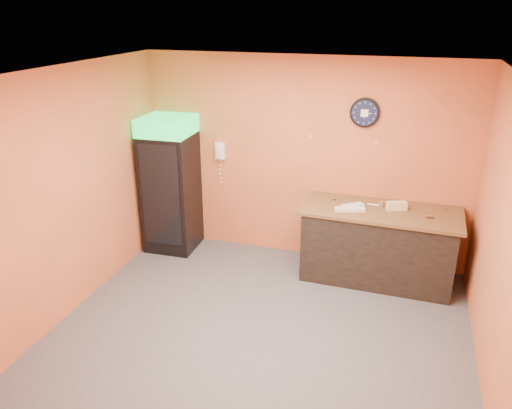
% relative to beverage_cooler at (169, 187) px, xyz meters
% --- Properties ---
extents(floor, '(4.50, 4.50, 0.00)m').
position_rel_beverage_cooler_xyz_m(floor, '(1.85, -1.61, -0.96)').
color(floor, '#47474C').
rests_on(floor, ground).
extents(back_wall, '(4.50, 0.02, 2.80)m').
position_rel_beverage_cooler_xyz_m(back_wall, '(1.85, 0.39, 0.44)').
color(back_wall, '#DD693E').
rests_on(back_wall, floor).
extents(left_wall, '(0.02, 4.00, 2.80)m').
position_rel_beverage_cooler_xyz_m(left_wall, '(-0.40, -1.61, 0.44)').
color(left_wall, '#DD693E').
rests_on(left_wall, floor).
extents(right_wall, '(0.02, 4.00, 2.80)m').
position_rel_beverage_cooler_xyz_m(right_wall, '(4.10, -1.61, 0.44)').
color(right_wall, '#DD693E').
rests_on(right_wall, floor).
extents(ceiling, '(4.50, 4.00, 0.02)m').
position_rel_beverage_cooler_xyz_m(ceiling, '(1.85, -1.61, 1.84)').
color(ceiling, white).
rests_on(ceiling, back_wall).
extents(beverage_cooler, '(0.71, 0.72, 1.96)m').
position_rel_beverage_cooler_xyz_m(beverage_cooler, '(0.00, 0.00, 0.00)').
color(beverage_cooler, black).
rests_on(beverage_cooler, floor).
extents(prep_counter, '(1.89, 0.87, 0.93)m').
position_rel_beverage_cooler_xyz_m(prep_counter, '(2.96, -0.02, -0.49)').
color(prep_counter, black).
rests_on(prep_counter, floor).
extents(wall_clock, '(0.38, 0.06, 0.38)m').
position_rel_beverage_cooler_xyz_m(wall_clock, '(2.63, 0.36, 1.15)').
color(wall_clock, black).
rests_on(wall_clock, back_wall).
extents(wall_phone, '(0.13, 0.11, 0.24)m').
position_rel_beverage_cooler_xyz_m(wall_phone, '(0.66, 0.34, 0.50)').
color(wall_phone, white).
rests_on(wall_phone, back_wall).
extents(butcher_paper, '(2.01, 0.94, 0.04)m').
position_rel_beverage_cooler_xyz_m(butcher_paper, '(2.96, -0.02, -0.00)').
color(butcher_paper, brown).
rests_on(butcher_paper, prep_counter).
extents(sub_roll_stack, '(0.27, 0.17, 0.11)m').
position_rel_beverage_cooler_xyz_m(sub_roll_stack, '(3.14, 0.03, 0.07)').
color(sub_roll_stack, beige).
rests_on(sub_roll_stack, butcher_paper).
extents(wrapped_sandwich_left, '(0.28, 0.16, 0.04)m').
position_rel_beverage_cooler_xyz_m(wrapped_sandwich_left, '(2.54, -0.19, 0.04)').
color(wrapped_sandwich_left, silver).
rests_on(wrapped_sandwich_left, butcher_paper).
extents(wrapped_sandwich_mid, '(0.28, 0.17, 0.04)m').
position_rel_beverage_cooler_xyz_m(wrapped_sandwich_mid, '(2.64, -0.15, 0.04)').
color(wrapped_sandwich_mid, silver).
rests_on(wrapped_sandwich_mid, butcher_paper).
extents(wrapped_sandwich_right, '(0.30, 0.27, 0.04)m').
position_rel_beverage_cooler_xyz_m(wrapped_sandwich_right, '(2.61, -0.07, 0.04)').
color(wrapped_sandwich_right, silver).
rests_on(wrapped_sandwich_right, butcher_paper).
extents(kitchen_tool, '(0.07, 0.07, 0.07)m').
position_rel_beverage_cooler_xyz_m(kitchen_tool, '(2.95, 0.09, 0.05)').
color(kitchen_tool, silver).
rests_on(kitchen_tool, butcher_paper).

